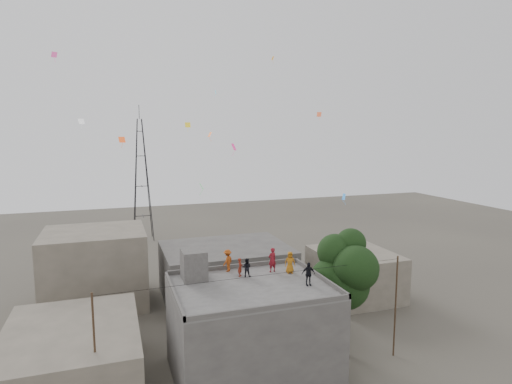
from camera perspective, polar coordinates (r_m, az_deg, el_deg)
ground at (r=30.92m, az=-0.69°, el=-23.12°), size 140.00×140.00×0.00m
main_building at (r=29.47m, az=-0.70°, el=-18.03°), size 10.00×8.00×6.10m
parapet at (r=28.22m, az=-0.71°, el=-12.17°), size 10.00×8.00×0.30m
stair_head_box at (r=29.60m, az=-8.29°, el=-9.55°), size 1.60×1.80×2.00m
neighbor_west at (r=30.68m, az=-23.26°, el=-19.78°), size 8.00×10.00×4.00m
neighbor_north at (r=42.68m, az=-4.04°, el=-10.49°), size 12.00×9.00×5.00m
neighbor_northwest at (r=43.07m, az=-20.62°, el=-9.42°), size 9.00×8.00×7.00m
neighbor_east at (r=43.83m, az=13.00°, el=-10.59°), size 7.00×8.00×4.40m
tree at (r=31.70m, az=11.92°, el=-10.35°), size 4.90×4.60×9.10m
utility_line at (r=28.21m, az=1.14°, el=-17.51°), size 20.12×0.62×7.40m
transmission_tower at (r=65.70m, az=-15.01°, el=1.59°), size 2.97×2.97×20.01m
person_red_adult at (r=30.77m, az=2.18°, el=-9.03°), size 0.72×0.57×1.76m
person_orange_child at (r=30.63m, az=4.55°, el=-9.34°), size 0.86×0.67×1.55m
person_dark_child at (r=29.89m, az=-1.25°, el=-10.02°), size 0.79×0.74×1.29m
person_dark_adult at (r=28.38m, az=6.99°, el=-10.79°), size 0.94×0.48×1.54m
person_orange_adult at (r=30.94m, az=-3.80°, el=-9.10°), size 1.15×1.14×1.60m
person_red_child at (r=29.93m, az=-2.13°, el=-9.99°), size 0.50×0.56×1.28m
kites at (r=33.81m, az=-5.30°, el=8.08°), size 21.12×15.33×12.56m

